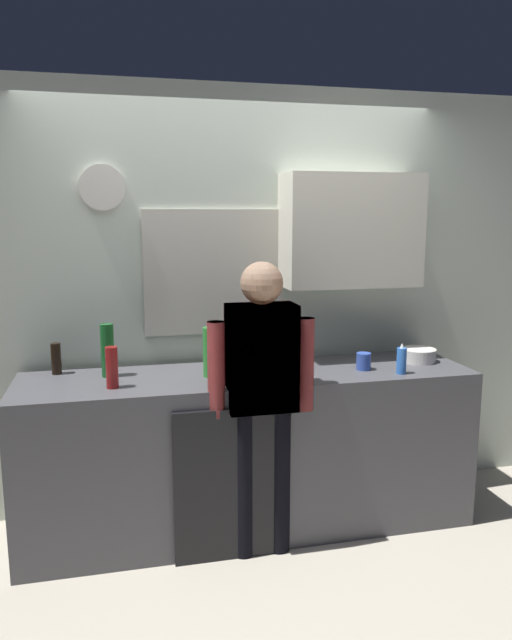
{
  "coord_description": "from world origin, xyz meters",
  "views": [
    {
      "loc": [
        -0.72,
        -2.94,
        1.84
      ],
      "look_at": [
        0.03,
        0.25,
        1.25
      ],
      "focal_mm": 33.51,
      "sensor_mm": 36.0,
      "label": 1
    }
  ],
  "objects_px": {
    "bottle_green_wine": "(108,350)",
    "bottle_olive_oil": "(224,349)",
    "dish_soap": "(401,360)",
    "bottle_red_vinegar": "(112,367)",
    "mixing_bowl": "(418,355)",
    "bottle_dark_sauce": "(56,359)",
    "cup_blue_mug": "(364,361)",
    "coffee_maker": "(257,352)",
    "person_at_sink": "(262,386)",
    "bottle_clear_soda": "(211,352)",
    "person_guest": "(262,386)",
    "cup_yellow_cup": "(296,355)"
  },
  "relations": [
    {
      "from": "bottle_clear_soda",
      "to": "mixing_bowl",
      "type": "height_order",
      "value": "bottle_clear_soda"
    },
    {
      "from": "coffee_maker",
      "to": "bottle_clear_soda",
      "type": "relative_size",
      "value": 1.18
    },
    {
      "from": "coffee_maker",
      "to": "bottle_red_vinegar",
      "type": "relative_size",
      "value": 1.5
    },
    {
      "from": "mixing_bowl",
      "to": "bottle_red_vinegar",
      "type": "bearing_deg",
      "value": -175.04
    },
    {
      "from": "mixing_bowl",
      "to": "bottle_dark_sauce",
      "type": "bearing_deg",
      "value": 174.76
    },
    {
      "from": "dish_soap",
      "to": "bottle_olive_oil",
      "type": "bearing_deg",
      "value": 161.48
    },
    {
      "from": "bottle_clear_soda",
      "to": "cup_yellow_cup",
      "type": "height_order",
      "value": "bottle_clear_soda"
    },
    {
      "from": "dish_soap",
      "to": "mixing_bowl",
      "type": "bearing_deg",
      "value": 46.15
    },
    {
      "from": "bottle_red_vinegar",
      "to": "bottle_green_wine",
      "type": "distance_m",
      "value": 0.24
    },
    {
      "from": "bottle_clear_soda",
      "to": "person_guest",
      "type": "bearing_deg",
      "value": -52.32
    },
    {
      "from": "bottle_olive_oil",
      "to": "bottle_clear_soda",
      "type": "distance_m",
      "value": 0.17
    },
    {
      "from": "dish_soap",
      "to": "person_at_sink",
      "type": "relative_size",
      "value": 0.11
    },
    {
      "from": "bottle_red_vinegar",
      "to": "person_at_sink",
      "type": "height_order",
      "value": "person_at_sink"
    },
    {
      "from": "bottle_red_vinegar",
      "to": "bottle_olive_oil",
      "type": "bearing_deg",
      "value": 20.63
    },
    {
      "from": "person_guest",
      "to": "person_at_sink",
      "type": "bearing_deg",
      "value": 180.0
    },
    {
      "from": "bottle_red_vinegar",
      "to": "cup_blue_mug",
      "type": "distance_m",
      "value": 1.43
    },
    {
      "from": "cup_blue_mug",
      "to": "person_at_sink",
      "type": "xyz_separation_m",
      "value": [
        -0.67,
        -0.23,
        -0.04
      ]
    },
    {
      "from": "coffee_maker",
      "to": "cup_yellow_cup",
      "type": "relative_size",
      "value": 3.88
    },
    {
      "from": "bottle_clear_soda",
      "to": "person_guest",
      "type": "distance_m",
      "value": 0.38
    },
    {
      "from": "cup_yellow_cup",
      "to": "coffee_maker",
      "type": "bearing_deg",
      "value": -137.91
    },
    {
      "from": "bottle_green_wine",
      "to": "person_at_sink",
      "type": "bearing_deg",
      "value": -28.01
    },
    {
      "from": "person_guest",
      "to": "bottle_clear_soda",
      "type": "bearing_deg",
      "value": -61.03
    },
    {
      "from": "bottle_red_vinegar",
      "to": "dish_soap",
      "type": "bearing_deg",
      "value": -2.96
    },
    {
      "from": "bottle_olive_oil",
      "to": "dish_soap",
      "type": "bearing_deg",
      "value": -18.52
    },
    {
      "from": "bottle_red_vinegar",
      "to": "person_at_sink",
      "type": "relative_size",
      "value": 0.14
    },
    {
      "from": "cup_yellow_cup",
      "to": "dish_soap",
      "type": "bearing_deg",
      "value": -38.29
    },
    {
      "from": "bottle_red_vinegar",
      "to": "bottle_dark_sauce",
      "type": "distance_m",
      "value": 0.47
    },
    {
      "from": "person_at_sink",
      "to": "bottle_dark_sauce",
      "type": "bearing_deg",
      "value": 158.39
    },
    {
      "from": "bottle_green_wine",
      "to": "bottle_olive_oil",
      "type": "height_order",
      "value": "bottle_green_wine"
    },
    {
      "from": "bottle_red_vinegar",
      "to": "mixing_bowl",
      "type": "xyz_separation_m",
      "value": [
        1.84,
        0.16,
        -0.07
      ]
    },
    {
      "from": "coffee_maker",
      "to": "bottle_red_vinegar",
      "type": "bearing_deg",
      "value": -177.9
    },
    {
      "from": "cup_yellow_cup",
      "to": "person_guest",
      "type": "height_order",
      "value": "person_guest"
    },
    {
      "from": "bottle_red_vinegar",
      "to": "bottle_dark_sauce",
      "type": "relative_size",
      "value": 1.22
    },
    {
      "from": "bottle_dark_sauce",
      "to": "bottle_clear_soda",
      "type": "xyz_separation_m",
      "value": [
        0.85,
        -0.25,
        0.05
      ]
    },
    {
      "from": "cup_yellow_cup",
      "to": "person_guest",
      "type": "relative_size",
      "value": 0.05
    },
    {
      "from": "bottle_red_vinegar",
      "to": "mixing_bowl",
      "type": "relative_size",
      "value": 1.0
    },
    {
      "from": "bottle_dark_sauce",
      "to": "bottle_clear_soda",
      "type": "bearing_deg",
      "value": -16.33
    },
    {
      "from": "bottle_red_vinegar",
      "to": "bottle_clear_soda",
      "type": "height_order",
      "value": "bottle_clear_soda"
    },
    {
      "from": "bottle_dark_sauce",
      "to": "person_at_sink",
      "type": "height_order",
      "value": "person_at_sink"
    },
    {
      "from": "bottle_green_wine",
      "to": "bottle_clear_soda",
      "type": "distance_m",
      "value": 0.58
    },
    {
      "from": "bottle_olive_oil",
      "to": "bottle_clear_soda",
      "type": "height_order",
      "value": "bottle_clear_soda"
    },
    {
      "from": "bottle_dark_sauce",
      "to": "dish_soap",
      "type": "xyz_separation_m",
      "value": [
        1.92,
        -0.44,
        -0.01
      ]
    },
    {
      "from": "coffee_maker",
      "to": "cup_blue_mug",
      "type": "distance_m",
      "value": 0.65
    },
    {
      "from": "cup_yellow_cup",
      "to": "mixing_bowl",
      "type": "xyz_separation_m",
      "value": [
        0.74,
        -0.15,
        -0.0
      ]
    },
    {
      "from": "bottle_olive_oil",
      "to": "mixing_bowl",
      "type": "height_order",
      "value": "bottle_olive_oil"
    },
    {
      "from": "bottle_green_wine",
      "to": "bottle_clear_soda",
      "type": "relative_size",
      "value": 1.07
    },
    {
      "from": "bottle_green_wine",
      "to": "cup_blue_mug",
      "type": "xyz_separation_m",
      "value": [
        1.46,
        -0.19,
        -0.1
      ]
    },
    {
      "from": "bottle_red_vinegar",
      "to": "bottle_dark_sauce",
      "type": "bearing_deg",
      "value": 131.08
    },
    {
      "from": "cup_blue_mug",
      "to": "coffee_maker",
      "type": "bearing_deg",
      "value": -178.31
    },
    {
      "from": "coffee_maker",
      "to": "cup_blue_mug",
      "type": "bearing_deg",
      "value": 1.69
    }
  ]
}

